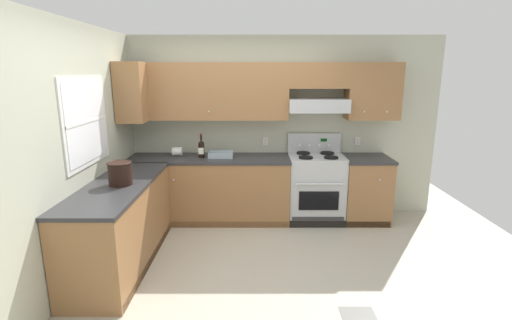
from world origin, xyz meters
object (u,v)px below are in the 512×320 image
Objects in this scene: paper_towel_roll at (177,151)px; bowl at (220,155)px; stove at (315,187)px; bucket at (119,173)px; wine_bottle at (201,148)px.

bowl is at bearing -8.56° from paper_towel_roll.
bowl is (-1.32, 0.01, 0.46)m from stove.
bucket is (-0.92, -1.30, 0.10)m from bowl.
wine_bottle reaches higher than paper_towel_roll.
bucket is at bearing -102.36° from paper_towel_roll.
bowl is 0.63m from paper_towel_roll.
wine_bottle is 1.44m from bucket.
bowl is at bearing 179.76° from stove.
bucket is 1.81× the size of paper_towel_roll.
bucket is (-0.66, -1.28, -0.00)m from wine_bottle.
paper_towel_roll is at bearing 171.44° from bowl.
stove is 3.61× the size of wine_bottle.
bucket reaches higher than paper_towel_roll.
wine_bottle is 1.00× the size of bowl.
stove is at bearing 0.40° from wine_bottle.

